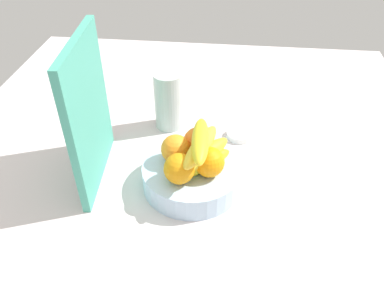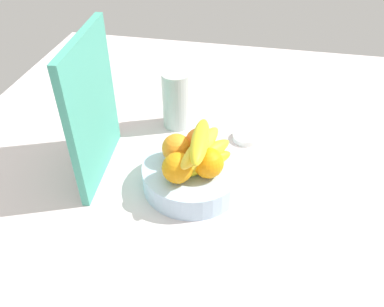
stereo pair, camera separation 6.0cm
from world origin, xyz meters
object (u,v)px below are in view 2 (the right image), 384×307
(jar_lid, at_px, (246,137))
(orange_front_left, at_px, (177,148))
(orange_back_left, at_px, (200,142))
(orange_center, at_px, (208,163))
(banana_bunch, at_px, (201,152))
(fruit_bowl, at_px, (192,176))
(orange_front_right, at_px, (177,168))
(thermos_tumbler, at_px, (176,100))
(cutting_board, at_px, (92,109))

(jar_lid, bearing_deg, orange_front_left, 141.79)
(orange_back_left, bearing_deg, orange_center, -155.24)
(orange_front_left, relative_size, banana_bunch, 0.40)
(fruit_bowl, relative_size, orange_front_right, 3.39)
(orange_center, bearing_deg, orange_front_right, 115.10)
(orange_front_left, relative_size, thermos_tumbler, 0.42)
(orange_front_right, distance_m, orange_back_left, 0.11)
(orange_center, xyz_separation_m, thermos_tumbler, (0.27, 0.14, -0.01))
(orange_front_left, xyz_separation_m, orange_center, (-0.04, -0.08, 0.00))
(banana_bunch, distance_m, thermos_tumbler, 0.29)
(fruit_bowl, relative_size, cutting_board, 0.67)
(orange_front_right, distance_m, orange_center, 0.07)
(fruit_bowl, bearing_deg, orange_back_left, -9.01)
(orange_front_left, relative_size, orange_back_left, 1.00)
(banana_bunch, bearing_deg, orange_back_left, 13.42)
(orange_center, relative_size, cutting_board, 0.20)
(banana_bunch, height_order, thermos_tumbler, thermos_tumbler)
(orange_center, relative_size, jar_lid, 0.93)
(thermos_tumbler, bearing_deg, orange_back_left, -152.21)
(orange_back_left, bearing_deg, thermos_tumbler, 27.79)
(orange_center, distance_m, thermos_tumbler, 0.31)
(fruit_bowl, xyz_separation_m, thermos_tumbler, (0.25, 0.10, 0.06))
(banana_bunch, distance_m, cutting_board, 0.27)
(orange_back_left, relative_size, jar_lid, 0.93)
(orange_front_right, bearing_deg, orange_front_left, 14.15)
(thermos_tumbler, bearing_deg, jar_lid, -99.57)
(fruit_bowl, xyz_separation_m, banana_bunch, (-0.01, -0.02, 0.08))
(orange_front_left, distance_m, thermos_tumbler, 0.24)
(orange_center, xyz_separation_m, banana_bunch, (0.01, 0.02, 0.02))
(orange_front_right, height_order, cutting_board, cutting_board)
(orange_center, relative_size, orange_back_left, 1.00)
(fruit_bowl, distance_m, jar_lid, 0.25)
(orange_center, height_order, cutting_board, cutting_board)
(cutting_board, xyz_separation_m, jar_lid, (0.20, -0.36, -0.17))
(orange_front_left, bearing_deg, orange_back_left, -54.56)
(banana_bunch, height_order, cutting_board, cutting_board)
(orange_center, bearing_deg, thermos_tumbler, 26.98)
(orange_back_left, distance_m, banana_bunch, 0.06)
(orange_back_left, relative_size, thermos_tumbler, 0.42)
(banana_bunch, bearing_deg, orange_front_right, 134.03)
(fruit_bowl, height_order, banana_bunch, banana_bunch)
(orange_front_left, bearing_deg, cutting_board, 89.37)
(orange_center, bearing_deg, fruit_bowl, 63.34)
(orange_front_left, height_order, banana_bunch, banana_bunch)
(orange_front_left, xyz_separation_m, orange_front_right, (-0.07, -0.02, 0.00))
(orange_back_left, xyz_separation_m, cutting_board, (-0.03, 0.25, 0.08))
(fruit_bowl, xyz_separation_m, cutting_board, (0.02, 0.24, 0.15))
(orange_back_left, height_order, thermos_tumbler, thermos_tumbler)
(orange_front_right, xyz_separation_m, banana_bunch, (0.04, -0.05, 0.02))
(thermos_tumbler, bearing_deg, orange_front_right, -166.49)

